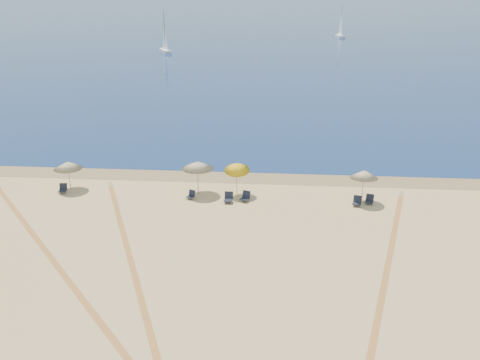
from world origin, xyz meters
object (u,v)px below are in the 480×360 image
object	(u,v)px
chair_3	(191,195)
chair_4	(229,198)
chair_2	(63,189)
umbrella_1	(68,165)
chair_5	(245,197)
chair_7	(370,200)
sailboat_0	(341,27)
umbrella_3	(237,167)
chair_6	(357,201)
sailboat_1	(165,40)
umbrella_2	(197,165)
umbrella_4	(364,174)

from	to	relation	value
chair_3	chair_4	world-z (taller)	chair_4
chair_2	chair_3	bearing A→B (deg)	-9.52
umbrella_1	chair_5	bearing A→B (deg)	-4.90
chair_7	sailboat_0	xyz separation A→B (m)	(9.55, 113.54, 2.33)
chair_2	umbrella_3	bearing A→B (deg)	-5.12
chair_6	chair_4	bearing A→B (deg)	-164.84
sailboat_1	chair_7	bearing A→B (deg)	-93.33
umbrella_3	chair_2	size ratio (longest dim) A/B	3.72
umbrella_2	sailboat_0	bearing A→B (deg)	78.95
chair_6	chair_7	size ratio (longest dim) A/B	1.01
chair_2	chair_5	distance (m)	13.76
chair_3	chair_5	distance (m)	3.99
umbrella_1	umbrella_2	distance (m)	9.83
chair_3	umbrella_1	bearing A→B (deg)	-162.63
sailboat_0	umbrella_2	bearing A→B (deg)	-107.33
chair_5	sailboat_0	distance (m)	115.24
umbrella_1	chair_5	size ratio (longest dim) A/B	2.65
chair_2	chair_5	world-z (taller)	chair_5
umbrella_4	sailboat_1	xyz separation A→B (m)	(-31.25, 78.83, 0.48)
umbrella_2	sailboat_0	world-z (taller)	sailboat_0
umbrella_4	chair_6	xyz separation A→B (m)	(-0.42, -0.62, -1.84)
sailboat_1	chair_3	bearing A→B (deg)	-101.76
umbrella_1	chair_2	bearing A→B (deg)	-116.22
umbrella_2	umbrella_3	size ratio (longest dim) A/B	0.96
chair_7	umbrella_3	bearing A→B (deg)	-168.13
chair_3	sailboat_0	bearing A→B (deg)	102.36
umbrella_3	chair_7	world-z (taller)	umbrella_3
umbrella_4	chair_6	bearing A→B (deg)	-124.07
umbrella_4	chair_7	bearing A→B (deg)	-24.36
chair_3	chair_5	bearing A→B (deg)	21.56
umbrella_2	sailboat_0	xyz separation A→B (m)	(22.00, 112.66, 0.37)
umbrella_2	sailboat_1	bearing A→B (deg)	103.87
chair_2	sailboat_0	xyz separation A→B (m)	(32.15, 113.25, 2.33)
umbrella_4	chair_3	bearing A→B (deg)	-178.62
umbrella_2	chair_3	size ratio (longest dim) A/B	3.50
umbrella_4	chair_5	distance (m)	8.55
chair_6	umbrella_3	bearing A→B (deg)	-173.59
umbrella_3	chair_3	xyz separation A→B (m)	(-3.29, -0.88, -1.94)
umbrella_2	chair_7	size ratio (longest dim) A/B	3.33
umbrella_4	chair_4	xyz separation A→B (m)	(-9.53, -0.75, -1.82)
chair_2	chair_4	distance (m)	12.58
chair_4	sailboat_1	bearing A→B (deg)	106.42
chair_4	sailboat_1	xyz separation A→B (m)	(-21.72, 79.58, 2.30)
chair_5	chair_6	xyz separation A→B (m)	(7.92, -0.19, -0.01)
chair_2	chair_6	distance (m)	21.68
umbrella_3	umbrella_4	bearing A→B (deg)	-3.70
sailboat_1	chair_5	bearing A→B (deg)	-99.09
chair_4	chair_6	xyz separation A→B (m)	(9.11, 0.13, -0.02)
chair_5	sailboat_1	size ratio (longest dim) A/B	0.10
chair_3	chair_6	bearing A→B (deg)	21.95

